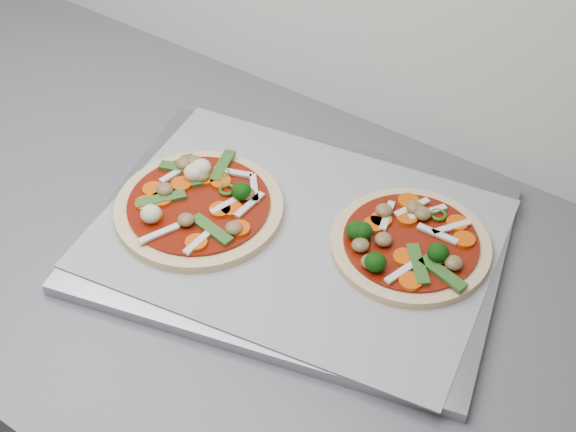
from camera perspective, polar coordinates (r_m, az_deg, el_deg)
The scene contains 5 objects.
countertop at distance 0.96m, azimuth -6.02°, elevation -2.24°, with size 3.60×0.60×0.04m, color slate.
baking_tray at distance 0.92m, azimuth 0.62°, elevation -1.54°, with size 0.46×0.34×0.02m, color gray.
parchment at distance 0.92m, azimuth 0.62°, elevation -1.17°, with size 0.44×0.32×0.00m, color gray.
pizza_left at distance 0.94m, azimuth -6.35°, elevation 0.87°, with size 0.28×0.28×0.03m.
pizza_right at distance 0.90m, azimuth 8.55°, elevation -1.91°, with size 0.18×0.18×0.03m.
Camera 1 is at (0.45, 0.82, 1.57)m, focal length 50.00 mm.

